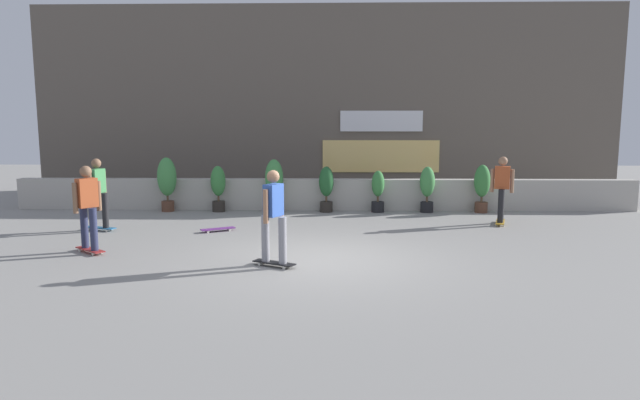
# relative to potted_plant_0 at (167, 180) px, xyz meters

# --- Properties ---
(ground_plane) EXTENTS (48.00, 48.00, 0.00)m
(ground_plane) POSITION_rel_potted_plant_0_xyz_m (4.48, -5.55, -0.91)
(ground_plane) COLOR gray
(planter_wall) EXTENTS (18.00, 0.40, 0.90)m
(planter_wall) POSITION_rel_potted_plant_0_xyz_m (4.48, 0.45, -0.46)
(planter_wall) COLOR #B2ADA3
(planter_wall) RESTS_ON ground
(building_backdrop) EXTENTS (20.00, 2.08, 6.50)m
(building_backdrop) POSITION_rel_potted_plant_0_xyz_m (4.49, 4.45, 2.34)
(building_backdrop) COLOR #60564C
(building_backdrop) RESTS_ON ground
(potted_plant_0) EXTENTS (0.54, 0.54, 1.55)m
(potted_plant_0) POSITION_rel_potted_plant_0_xyz_m (0.00, 0.00, 0.00)
(potted_plant_0) COLOR brown
(potted_plant_0) RESTS_ON ground
(potted_plant_1) EXTENTS (0.42, 0.42, 1.31)m
(potted_plant_1) POSITION_rel_potted_plant_0_xyz_m (1.47, -0.00, -0.18)
(potted_plant_1) COLOR #2D2823
(potted_plant_1) RESTS_ON ground
(potted_plant_2) EXTENTS (0.51, 0.51, 1.50)m
(potted_plant_2) POSITION_rel_potted_plant_0_xyz_m (3.08, -0.00, -0.03)
(potted_plant_2) COLOR black
(potted_plant_2) RESTS_ON ground
(potted_plant_3) EXTENTS (0.42, 0.42, 1.30)m
(potted_plant_3) POSITION_rel_potted_plant_0_xyz_m (4.56, 0.00, -0.18)
(potted_plant_3) COLOR #2D2823
(potted_plant_3) RESTS_ON ground
(potted_plant_4) EXTENTS (0.36, 0.36, 1.19)m
(potted_plant_4) POSITION_rel_potted_plant_0_xyz_m (6.03, 0.00, -0.28)
(potted_plant_4) COLOR black
(potted_plant_4) RESTS_ON ground
(potted_plant_5) EXTENTS (0.42, 0.42, 1.30)m
(potted_plant_5) POSITION_rel_potted_plant_0_xyz_m (7.42, -0.00, -0.18)
(potted_plant_5) COLOR black
(potted_plant_5) RESTS_ON ground
(potted_plant_6) EXTENTS (0.44, 0.44, 1.36)m
(potted_plant_6) POSITION_rel_potted_plant_0_xyz_m (8.96, 0.00, -0.14)
(potted_plant_6) COLOR brown
(potted_plant_6) RESTS_ON ground
(skater_by_wall_left) EXTENTS (0.75, 0.65, 1.70)m
(skater_by_wall_left) POSITION_rel_potted_plant_0_xyz_m (0.04, -5.15, 0.03)
(skater_by_wall_left) COLOR maroon
(skater_by_wall_left) RESTS_ON ground
(skater_by_wall_right) EXTENTS (0.80, 0.55, 1.70)m
(skater_by_wall_right) POSITION_rel_potted_plant_0_xyz_m (3.73, -6.09, 0.03)
(skater_by_wall_right) COLOR black
(skater_by_wall_right) RESTS_ON ground
(skater_far_right) EXTENTS (0.82, 0.54, 1.70)m
(skater_far_right) POSITION_rel_potted_plant_0_xyz_m (-0.73, -2.92, 0.03)
(skater_far_right) COLOR #266699
(skater_far_right) RESTS_ON ground
(skater_far_left) EXTENTS (0.54, 0.82, 1.70)m
(skater_far_left) POSITION_rel_potted_plant_0_xyz_m (8.94, -1.87, 0.03)
(skater_far_left) COLOR #BF8C26
(skater_far_left) RESTS_ON ground
(skateboard_near_camera) EXTENTS (0.80, 0.56, 0.08)m
(skateboard_near_camera) POSITION_rel_potted_plant_0_xyz_m (2.08, -2.97, -0.85)
(skateboard_near_camera) COLOR #72338C
(skateboard_near_camera) RESTS_ON ground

